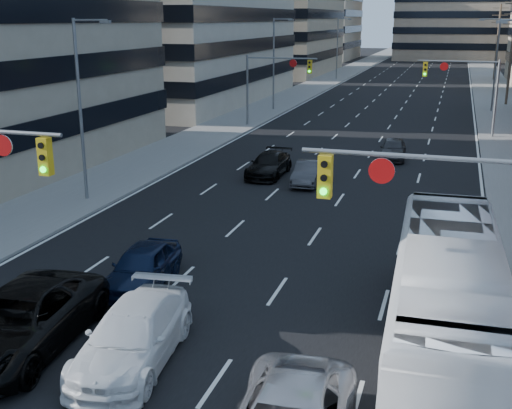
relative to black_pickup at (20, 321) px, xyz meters
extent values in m
cube|color=black|center=(4.02, 123.97, -0.86)|extent=(18.00, 300.00, 0.02)
cube|color=slate|center=(-7.48, 123.97, -0.79)|extent=(5.00, 300.00, 0.15)
cube|color=slate|center=(15.52, 123.97, -0.79)|extent=(5.00, 300.00, 0.15)
cube|color=gray|center=(-19.98, 93.97, 7.13)|extent=(20.00, 30.00, 16.00)
cube|color=#ADA089|center=(-23.98, 133.97, 9.13)|extent=(24.00, 24.00, 20.00)
cube|color=gold|center=(-0.08, 1.97, 4.28)|extent=(0.35, 0.28, 1.10)
cylinder|color=black|center=(-0.08, 1.81, 4.63)|extent=(0.18, 0.06, 0.18)
cylinder|color=black|center=(-0.08, 1.81, 4.28)|extent=(0.18, 0.06, 0.18)
cylinder|color=#0CE526|center=(-0.08, 1.81, 3.93)|extent=(0.18, 0.06, 0.18)
cylinder|color=white|center=(-1.48, 1.94, 4.53)|extent=(0.64, 0.06, 0.64)
cylinder|color=slate|center=(10.77, 1.97, 4.93)|extent=(6.50, 0.12, 0.12)
cube|color=gold|center=(8.12, 1.97, 4.28)|extent=(0.35, 0.28, 1.10)
cylinder|color=black|center=(8.12, 1.81, 4.63)|extent=(0.18, 0.06, 0.18)
cylinder|color=black|center=(8.12, 1.81, 4.28)|extent=(0.18, 0.06, 0.18)
cylinder|color=#0CE526|center=(8.12, 1.81, 3.93)|extent=(0.18, 0.06, 0.18)
cylinder|color=white|center=(9.52, 1.94, 4.53)|extent=(0.64, 0.06, 0.64)
cylinder|color=slate|center=(-5.98, 38.97, 2.13)|extent=(0.18, 0.18, 6.00)
cylinder|color=slate|center=(-2.98, 38.97, 4.93)|extent=(6.00, 0.12, 0.12)
cube|color=gold|center=(-0.58, 38.97, 4.28)|extent=(0.35, 0.28, 1.10)
cylinder|color=black|center=(-0.58, 38.81, 4.63)|extent=(0.18, 0.06, 0.18)
cylinder|color=black|center=(-0.58, 38.81, 4.28)|extent=(0.18, 0.06, 0.18)
cylinder|color=#0CE526|center=(-0.58, 38.81, 3.93)|extent=(0.18, 0.06, 0.18)
cylinder|color=white|center=(-1.98, 38.94, 4.53)|extent=(0.64, 0.06, 0.64)
cylinder|color=slate|center=(14.02, 38.97, 2.13)|extent=(0.18, 0.18, 6.00)
cylinder|color=slate|center=(11.02, 38.97, 4.93)|extent=(6.00, 0.12, 0.12)
cube|color=gold|center=(8.62, 38.97, 4.28)|extent=(0.35, 0.28, 1.10)
cylinder|color=black|center=(8.62, 38.81, 4.63)|extent=(0.18, 0.06, 0.18)
cylinder|color=black|center=(8.62, 38.81, 4.28)|extent=(0.18, 0.06, 0.18)
cylinder|color=#0CE526|center=(8.62, 38.81, 3.93)|extent=(0.18, 0.06, 0.18)
cylinder|color=white|center=(10.02, 38.94, 4.53)|extent=(0.64, 0.06, 0.64)
cylinder|color=#4C3D2D|center=(16.22, 59.97, 4.63)|extent=(0.28, 0.28, 11.00)
cylinder|color=#4C3D2D|center=(16.22, 89.97, 4.63)|extent=(0.28, 0.28, 11.00)
cube|color=#4C3D2D|center=(16.22, 89.97, 9.53)|extent=(2.20, 0.10, 0.10)
cube|color=#4C3D2D|center=(16.22, 89.97, 8.53)|extent=(2.20, 0.10, 0.10)
cube|color=#4C3D2D|center=(16.22, 89.97, 7.53)|extent=(2.20, 0.10, 0.10)
cylinder|color=slate|center=(-6.48, 13.97, 3.63)|extent=(0.16, 0.16, 9.00)
cylinder|color=slate|center=(-5.58, 13.97, 8.03)|extent=(1.80, 0.10, 0.10)
cube|color=slate|center=(-4.78, 13.97, 7.95)|extent=(0.50, 0.22, 0.14)
cylinder|color=slate|center=(-6.48, 48.97, 3.63)|extent=(0.16, 0.16, 9.00)
cylinder|color=slate|center=(-5.58, 48.97, 8.03)|extent=(1.80, 0.10, 0.10)
cube|color=slate|center=(-4.78, 48.97, 7.95)|extent=(0.50, 0.22, 0.14)
cylinder|color=slate|center=(-6.48, 83.97, 3.63)|extent=(0.16, 0.16, 9.00)
cylinder|color=slate|center=(-5.58, 83.97, 8.03)|extent=(1.80, 0.10, 0.10)
cube|color=slate|center=(-4.78, 83.97, 7.95)|extent=(0.50, 0.22, 0.14)
cube|color=slate|center=(12.82, 18.97, 7.95)|extent=(0.50, 0.22, 0.14)
cylinder|color=slate|center=(14.52, 53.97, 3.63)|extent=(0.16, 0.16, 9.00)
cylinder|color=slate|center=(13.62, 53.97, 8.03)|extent=(1.80, 0.10, 0.10)
cube|color=slate|center=(12.82, 53.97, 7.95)|extent=(0.50, 0.22, 0.14)
imported|color=black|center=(0.00, 0.00, 0.00)|extent=(3.41, 6.48, 1.74)
imported|color=silver|center=(3.34, 0.33, -0.09)|extent=(2.77, 5.57, 1.55)
imported|color=white|center=(11.35, 3.22, 0.81)|extent=(3.22, 12.14, 3.36)
imported|color=black|center=(1.23, 5.00, -0.13)|extent=(2.11, 4.47, 1.48)
imported|color=#3A393C|center=(3.53, 20.76, -0.23)|extent=(1.54, 3.96, 1.29)
imported|color=black|center=(0.89, 21.93, -0.19)|extent=(1.96, 4.72, 1.37)
imported|color=#2E2F31|center=(7.41, 28.88, -0.17)|extent=(1.83, 4.16, 1.39)
camera|label=1|loc=(11.12, -13.54, 8.12)|focal=45.00mm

